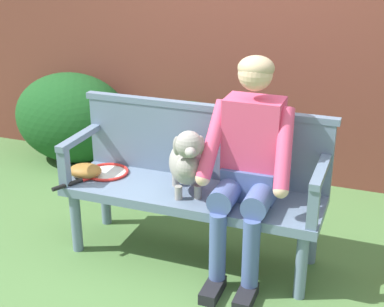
{
  "coord_description": "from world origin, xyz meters",
  "views": [
    {
      "loc": [
        1.1,
        -2.95,
        2.0
      ],
      "look_at": [
        0.0,
        0.0,
        0.73
      ],
      "focal_mm": 51.87,
      "sensor_mm": 36.0,
      "label": 1
    }
  ],
  "objects_px": {
    "garden_bench": "(192,199)",
    "person_seated": "(249,160)",
    "baseball_glove": "(85,171)",
    "dog_on_bench": "(187,161)",
    "tennis_racket": "(104,173)"
  },
  "relations": [
    {
      "from": "dog_on_bench",
      "to": "tennis_racket",
      "type": "xyz_separation_m",
      "value": [
        -0.63,
        0.09,
        -0.22
      ]
    },
    {
      "from": "baseball_glove",
      "to": "garden_bench",
      "type": "bearing_deg",
      "value": -4.42
    },
    {
      "from": "garden_bench",
      "to": "tennis_racket",
      "type": "height_order",
      "value": "tennis_racket"
    },
    {
      "from": "tennis_racket",
      "to": "person_seated",
      "type": "bearing_deg",
      "value": -2.19
    },
    {
      "from": "person_seated",
      "to": "garden_bench",
      "type": "bearing_deg",
      "value": 177.41
    },
    {
      "from": "dog_on_bench",
      "to": "tennis_racket",
      "type": "relative_size",
      "value": 0.79
    },
    {
      "from": "tennis_racket",
      "to": "garden_bench",
      "type": "bearing_deg",
      "value": -1.96
    },
    {
      "from": "garden_bench",
      "to": "tennis_racket",
      "type": "relative_size",
      "value": 2.88
    },
    {
      "from": "person_seated",
      "to": "baseball_glove",
      "type": "distance_m",
      "value": 1.12
    },
    {
      "from": "garden_bench",
      "to": "person_seated",
      "type": "relative_size",
      "value": 1.22
    },
    {
      "from": "garden_bench",
      "to": "baseball_glove",
      "type": "xyz_separation_m",
      "value": [
        -0.73,
        -0.06,
        0.11
      ]
    },
    {
      "from": "dog_on_bench",
      "to": "tennis_racket",
      "type": "distance_m",
      "value": 0.67
    },
    {
      "from": "garden_bench",
      "to": "baseball_glove",
      "type": "distance_m",
      "value": 0.74
    },
    {
      "from": "tennis_racket",
      "to": "baseball_glove",
      "type": "distance_m",
      "value": 0.13
    },
    {
      "from": "garden_bench",
      "to": "tennis_racket",
      "type": "distance_m",
      "value": 0.64
    }
  ]
}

